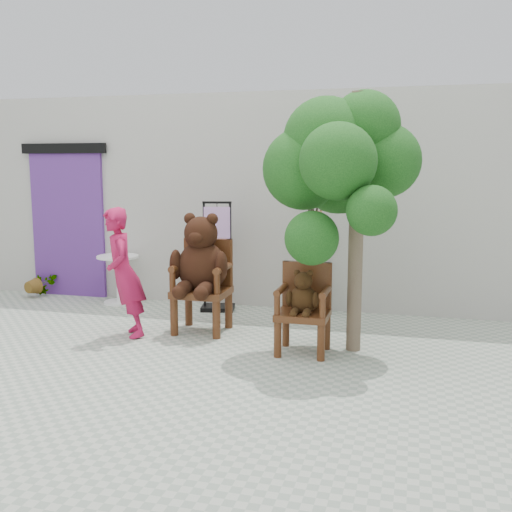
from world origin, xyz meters
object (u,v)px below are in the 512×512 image
(chair_big, at_px, (202,266))
(display_stand, at_px, (218,269))
(person, at_px, (124,273))
(stool_bucket, at_px, (314,267))
(cafe_table, at_px, (118,274))
(tree, at_px, (338,162))
(chair_small, at_px, (304,301))

(chair_big, relative_size, display_stand, 0.95)
(person, xyz_separation_m, stool_bucket, (1.96, 1.63, -0.12))
(display_stand, height_order, stool_bucket, display_stand)
(cafe_table, distance_m, display_stand, 1.54)
(stool_bucket, bearing_deg, display_stand, -175.38)
(chair_big, relative_size, cafe_table, 2.05)
(tree, bearing_deg, chair_big, 170.08)
(stool_bucket, height_order, tree, tree)
(chair_small, xyz_separation_m, stool_bucket, (-0.17, 1.67, 0.08))
(chair_small, distance_m, stool_bucket, 1.68)
(tree, bearing_deg, display_stand, 142.83)
(stool_bucket, bearing_deg, chair_small, -84.32)
(chair_big, xyz_separation_m, display_stand, (-0.16, 1.08, -0.22))
(display_stand, distance_m, tree, 2.69)
(chair_big, height_order, cafe_table, chair_big)
(chair_small, height_order, stool_bucket, stool_bucket)
(chair_small, bearing_deg, person, 178.85)
(stool_bucket, relative_size, tree, 0.52)
(person, height_order, stool_bucket, person)
(person, height_order, tree, tree)
(display_stand, relative_size, tree, 0.54)
(chair_big, xyz_separation_m, person, (-0.79, -0.44, -0.05))
(chair_small, distance_m, cafe_table, 3.42)
(chair_big, xyz_separation_m, stool_bucket, (1.17, 1.19, -0.16))
(chair_small, relative_size, stool_bucket, 0.66)
(chair_big, distance_m, display_stand, 1.11)
(chair_small, xyz_separation_m, tree, (0.31, 0.20, 1.47))
(chair_big, bearing_deg, display_stand, 98.46)
(chair_small, relative_size, person, 0.63)
(chair_small, bearing_deg, display_stand, 133.73)
(chair_small, height_order, tree, tree)
(person, height_order, cafe_table, person)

